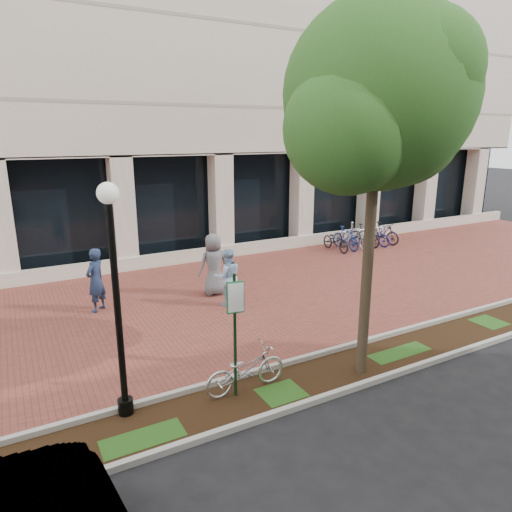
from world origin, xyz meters
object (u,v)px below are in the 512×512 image
street_tree (379,108)px  pedestrian_right (214,265)px  bike_rack_cluster (360,237)px  lamppost (116,291)px  locked_bicycle (245,369)px  pedestrian_mid (228,277)px  pedestrian_left (96,280)px  bollard (352,232)px  parking_sign (235,321)px

street_tree → pedestrian_right: street_tree is taller
pedestrian_right → bike_rack_cluster: bearing=-162.8°
lamppost → street_tree: street_tree is taller
locked_bicycle → pedestrian_mid: 4.82m
pedestrian_left → pedestrian_right: bearing=132.4°
lamppost → pedestrian_right: bearing=51.9°
pedestrian_mid → bollard: size_ratio=1.70×
lamppost → pedestrian_mid: lamppost is taller
parking_sign → pedestrian_mid: parking_sign is taller
pedestrian_right → bike_rack_cluster: (8.30, 2.61, -0.51)m
lamppost → pedestrian_right: (4.03, 5.14, -1.40)m
lamppost → pedestrian_left: 5.68m
parking_sign → pedestrian_mid: size_ratio=1.45×
street_tree → bollard: street_tree is taller
bike_rack_cluster → locked_bicycle: bearing=-145.9°
lamppost → bollard: 15.34m
street_tree → bollard: 13.15m
street_tree → lamppost: bearing=170.0°
parking_sign → pedestrian_right: size_ratio=1.26×
street_tree → pedestrian_left: 8.90m
pedestrian_right → bike_rack_cluster: size_ratio=0.56×
parking_sign → bike_rack_cluster: bearing=49.2°
pedestrian_mid → bollard: 9.65m
bike_rack_cluster → lamppost: bearing=-152.6°
parking_sign → lamppost: size_ratio=0.59×
lamppost → locked_bicycle: size_ratio=2.42×
pedestrian_mid → bollard: bearing=-141.3°
lamppost → pedestrian_right: lamppost is taller
bike_rack_cluster → street_tree: bearing=-135.7°
pedestrian_right → pedestrian_mid: bearing=89.6°
parking_sign → pedestrian_right: 5.97m
lamppost → pedestrian_mid: bearing=45.7°
street_tree → locked_bicycle: street_tree is taller
street_tree → bike_rack_cluster: bearing=49.1°
lamppost → street_tree: (4.86, -0.86, 3.05)m
pedestrian_left → bollard: size_ratio=1.83×
street_tree → pedestrian_right: (-0.84, 6.00, -4.44)m
parking_sign → pedestrian_mid: bearing=77.0°
bike_rack_cluster → parking_sign: bearing=-146.3°
lamppost → locked_bicycle: bearing=-8.7°
street_tree → pedestrian_mid: size_ratio=4.31×
pedestrian_mid → pedestrian_right: 1.02m
pedestrian_left → bollard: pedestrian_left is taller
pedestrian_mid → bike_rack_cluster: (8.30, 3.63, -0.38)m
pedestrian_mid → parking_sign: bearing=77.4°
pedestrian_left → bike_rack_cluster: (11.82, 2.29, -0.45)m
street_tree → pedestrian_left: bearing=124.6°
pedestrian_mid → bollard: pedestrian_mid is taller
parking_sign → pedestrian_mid: 5.04m
pedestrian_left → pedestrian_right: size_ratio=0.94×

